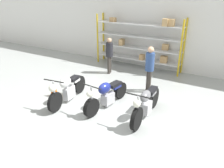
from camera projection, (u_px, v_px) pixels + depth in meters
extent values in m
plane|color=#9EA3A0|center=(106.00, 108.00, 7.18)|extent=(30.00, 30.00, 0.00)
cube|color=white|center=(158.00, 31.00, 10.16)|extent=(30.00, 0.08, 3.60)
cylinder|color=gold|center=(98.00, 39.00, 11.26)|extent=(0.08, 0.08, 2.47)
cylinder|color=gold|center=(181.00, 49.00, 9.29)|extent=(0.08, 0.08, 2.47)
cylinder|color=gold|center=(103.00, 37.00, 11.70)|extent=(0.08, 0.08, 2.47)
cylinder|color=gold|center=(184.00, 47.00, 9.72)|extent=(0.08, 0.08, 2.47)
cube|color=silver|center=(137.00, 59.00, 10.82)|extent=(4.26, 0.55, 0.05)
cube|color=silver|center=(137.00, 48.00, 10.59)|extent=(4.26, 0.55, 0.05)
cube|color=silver|center=(138.00, 36.00, 10.37)|extent=(4.26, 0.55, 0.05)
cube|color=silver|center=(138.00, 24.00, 10.15)|extent=(4.26, 0.55, 0.05)
cube|color=tan|center=(113.00, 20.00, 10.66)|extent=(0.32, 0.21, 0.20)
cube|color=tan|center=(164.00, 59.00, 10.11)|extent=(0.32, 0.27, 0.30)
cube|color=tan|center=(165.00, 22.00, 9.38)|extent=(0.26, 0.33, 0.32)
cube|color=tan|center=(142.00, 57.00, 10.50)|extent=(0.21, 0.25, 0.26)
cube|color=tan|center=(122.00, 42.00, 10.93)|extent=(0.23, 0.31, 0.30)
cube|color=tan|center=(171.00, 23.00, 9.32)|extent=(0.33, 0.23, 0.30)
cube|color=tan|center=(165.00, 47.00, 10.04)|extent=(0.29, 0.21, 0.26)
cylinder|color=black|center=(55.00, 102.00, 6.85)|extent=(0.19, 0.66, 0.66)
cylinder|color=black|center=(80.00, 84.00, 8.12)|extent=(0.19, 0.66, 0.66)
cube|color=#ADADB2|center=(69.00, 93.00, 7.54)|extent=(0.25, 0.51, 0.41)
ellipsoid|color=silver|center=(65.00, 82.00, 7.21)|extent=(0.35, 0.55, 0.34)
cube|color=black|center=(74.00, 78.00, 7.66)|extent=(0.30, 0.48, 0.10)
cube|color=silver|center=(75.00, 80.00, 7.78)|extent=(0.24, 0.34, 0.12)
cylinder|color=#ADADB2|center=(54.00, 92.00, 6.72)|extent=(0.06, 0.06, 0.70)
sphere|color=silver|center=(52.00, 88.00, 6.60)|extent=(0.23, 0.23, 0.23)
cylinder|color=black|center=(54.00, 81.00, 6.61)|extent=(0.73, 0.13, 0.04)
cylinder|color=black|center=(91.00, 108.00, 6.58)|extent=(0.21, 0.61, 0.60)
cylinder|color=black|center=(120.00, 90.00, 7.72)|extent=(0.21, 0.61, 0.60)
cube|color=#ADADB2|center=(108.00, 98.00, 7.20)|extent=(0.30, 0.46, 0.36)
ellipsoid|color=navy|center=(105.00, 88.00, 6.90)|extent=(0.35, 0.54, 0.35)
cube|color=black|center=(115.00, 84.00, 7.32)|extent=(0.30, 0.55, 0.10)
cube|color=navy|center=(116.00, 86.00, 7.41)|extent=(0.25, 0.39, 0.12)
cylinder|color=#ADADB2|center=(91.00, 97.00, 6.46)|extent=(0.06, 0.06, 0.68)
sphere|color=silver|center=(90.00, 94.00, 6.36)|extent=(0.19, 0.19, 0.19)
cylinder|color=black|center=(92.00, 86.00, 6.35)|extent=(0.70, 0.11, 0.04)
cylinder|color=black|center=(137.00, 119.00, 5.95)|extent=(0.14, 0.67, 0.67)
cylinder|color=black|center=(154.00, 98.00, 7.11)|extent=(0.14, 0.67, 0.67)
cube|color=#ADADB2|center=(147.00, 107.00, 6.58)|extent=(0.23, 0.43, 0.35)
ellipsoid|color=slate|center=(145.00, 96.00, 6.26)|extent=(0.28, 0.55, 0.31)
cube|color=black|center=(152.00, 90.00, 6.73)|extent=(0.23, 0.55, 0.10)
cube|color=slate|center=(152.00, 93.00, 6.79)|extent=(0.19, 0.38, 0.12)
cylinder|color=#ADADB2|center=(137.00, 107.00, 5.83)|extent=(0.05, 0.05, 0.68)
sphere|color=silver|center=(137.00, 104.00, 5.71)|extent=(0.21, 0.21, 0.21)
cylinder|color=black|center=(139.00, 96.00, 5.72)|extent=(0.73, 0.06, 0.04)
cylinder|color=#38332D|center=(110.00, 64.00, 10.10)|extent=(0.13, 0.13, 0.79)
cylinder|color=#38332D|center=(109.00, 65.00, 9.95)|extent=(0.13, 0.13, 0.79)
cylinder|color=#232328|center=(109.00, 50.00, 9.74)|extent=(0.39, 0.39, 0.62)
sphere|color=tan|center=(109.00, 40.00, 9.58)|extent=(0.21, 0.21, 0.21)
cylinder|color=#38332D|center=(148.00, 80.00, 8.26)|extent=(0.13, 0.13, 0.84)
cylinder|color=#38332D|center=(149.00, 82.00, 8.09)|extent=(0.13, 0.13, 0.84)
cylinder|color=navy|center=(150.00, 62.00, 7.88)|extent=(0.45, 0.45, 0.67)
sphere|color=tan|center=(151.00, 50.00, 7.70)|extent=(0.23, 0.23, 0.23)
cone|color=orange|center=(54.00, 89.00, 7.85)|extent=(0.32, 0.32, 0.55)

